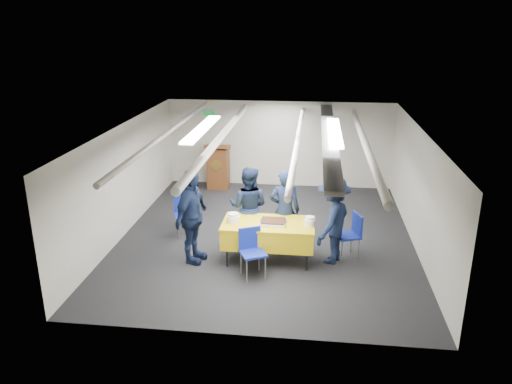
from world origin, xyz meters
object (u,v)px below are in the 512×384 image
serving_table (268,233)px  sailor_a (285,210)px  sheet_cake (273,222)px  podium (218,166)px  sailor_c (192,217)px  chair_left (184,210)px  chair_right (352,231)px  sailor_b (248,207)px  chair_near (251,247)px  sailor_d (333,220)px

serving_table → sailor_a: size_ratio=1.03×
sailor_a → serving_table: bearing=60.9°
sheet_cake → podium: podium is taller
serving_table → podium: size_ratio=1.36×
serving_table → sailor_c: bearing=-172.3°
chair_left → sailor_a: 2.22m
sheet_cake → chair_right: size_ratio=0.53×
serving_table → sailor_a: bearing=63.0°
chair_left → sailor_b: size_ratio=0.53×
chair_left → podium: bearing=87.4°
podium → chair_near: (1.49, -4.71, -0.08)m
chair_left → sailor_d: (3.06, -0.93, 0.29)m
sheet_cake → chair_right: chair_right is taller
serving_table → chair_near: size_ratio=1.95×
chair_left → sailor_c: size_ratio=0.49×
chair_right → chair_left: same height
sailor_a → sailor_c: bearing=21.0°
sailor_c → chair_near: bearing=-94.2°
chair_left → serving_table: bearing=-29.1°
podium → chair_near: podium is taller
serving_table → chair_near: chair_near is taller
chair_near → serving_table: bearing=67.2°
sheet_cake → podium: (-1.83, 4.18, -0.20)m
chair_left → sailor_b: (1.42, -0.41, 0.29)m
sailor_a → sailor_b: (-0.72, 0.12, -0.00)m
sheet_cake → podium: bearing=113.6°
serving_table → sailor_d: bearing=5.4°
sheet_cake → sailor_c: (-1.49, -0.13, 0.09)m
podium → sailor_d: sailor_d is taller
sheet_cake → sailor_a: (0.17, 0.57, 0.01)m
sailor_d → chair_left: bearing=-82.8°
sailor_a → sailor_c: size_ratio=0.92×
sheet_cake → podium: 4.57m
serving_table → chair_left: (-1.88, 1.05, -0.03)m
sailor_d → serving_table: bearing=-60.4°
chair_left → chair_near: bearing=-44.9°
chair_near → chair_right: 2.02m
sheet_cake → sailor_b: sailor_b is taller
sheet_cake → sailor_c: 1.50m
sailor_c → sheet_cake: bearing=-70.3°
serving_table → sailor_a: (0.27, 0.52, 0.26)m
sailor_a → podium: bearing=-63.1°
sailor_a → sailor_b: 0.73m
sailor_d → chair_near: bearing=-39.8°
sailor_b → sailor_c: (-0.94, -0.83, 0.07)m
chair_left → sailor_b: 1.50m
chair_left → sailor_d: size_ratio=0.53×
chair_right → sailor_b: (-2.01, 0.30, 0.29)m
chair_right → sailor_d: (-0.37, -0.22, 0.29)m
sailor_c → podium: bearing=19.1°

